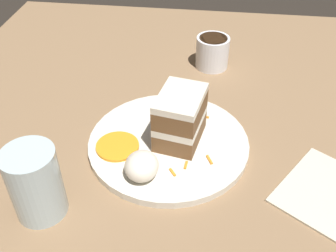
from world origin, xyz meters
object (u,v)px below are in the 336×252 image
object	(u,v)px
orange_garnish	(117,146)
drinking_glass	(37,187)
plate	(168,143)
cake_slice	(180,118)
cream_dollop	(142,166)
coffee_mug	(212,51)

from	to	relation	value
orange_garnish	drinking_glass	world-z (taller)	drinking_glass
drinking_glass	plate	bearing A→B (deg)	134.23
cake_slice	cream_dollop	xyz separation A→B (m)	(0.10, -0.05, -0.03)
orange_garnish	drinking_glass	distance (m)	0.16
cream_dollop	drinking_glass	world-z (taller)	drinking_glass
plate	cake_slice	distance (m)	0.06
cream_dollop	drinking_glass	xyz separation A→B (m)	(0.08, -0.14, 0.01)
cake_slice	cream_dollop	bearing A→B (deg)	-106.43
drinking_glass	cake_slice	bearing A→B (deg)	132.45
cake_slice	coffee_mug	distance (m)	0.28
cake_slice	coffee_mug	world-z (taller)	cake_slice
cake_slice	orange_garnish	size ratio (longest dim) A/B	1.47
plate	orange_garnish	world-z (taller)	orange_garnish
coffee_mug	cake_slice	bearing A→B (deg)	-9.09
drinking_glass	coffee_mug	bearing A→B (deg)	152.69
cake_slice	plate	bearing A→B (deg)	-146.47
plate	cream_dollop	bearing A→B (deg)	-18.72
cake_slice	cream_dollop	size ratio (longest dim) A/B	1.83
plate	cake_slice	bearing A→B (deg)	112.72
plate	drinking_glass	distance (m)	0.24
cream_dollop	orange_garnish	distance (m)	0.08
plate	coffee_mug	size ratio (longest dim) A/B	3.80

